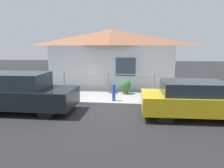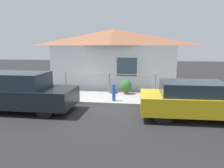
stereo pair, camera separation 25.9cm
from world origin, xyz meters
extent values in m
plane|color=#262628|center=(0.00, 0.00, 0.00)|extent=(60.00, 60.00, 0.00)
cube|color=#9E9E99|center=(0.00, 1.17, 0.06)|extent=(24.00, 2.35, 0.12)
cube|color=silver|center=(0.00, 2.93, 1.30)|extent=(7.10, 0.12, 2.59)
cube|color=#384756|center=(0.89, 2.86, 1.43)|extent=(1.10, 0.04, 1.00)
pyramid|color=#A36647|center=(0.00, 3.97, 3.07)|extent=(7.50, 2.20, 0.95)
cylinder|color=gray|center=(-2.40, 2.20, 0.63)|extent=(0.10, 0.10, 1.02)
cylinder|color=gray|center=(0.00, 2.20, 0.63)|extent=(0.10, 0.10, 1.02)
cylinder|color=gray|center=(2.40, 2.20, 0.63)|extent=(0.10, 0.10, 1.02)
cylinder|color=gray|center=(0.00, 2.20, 1.09)|extent=(4.80, 0.03, 0.03)
cube|color=black|center=(-2.95, -1.27, 0.59)|extent=(4.20, 1.79, 0.69)
cube|color=#232D38|center=(-3.12, -1.27, 1.23)|extent=(2.31, 1.57, 0.60)
cylinder|color=black|center=(-1.64, -0.50, 0.33)|extent=(0.65, 0.20, 0.65)
cylinder|color=black|center=(-1.65, -2.05, 0.33)|extent=(0.65, 0.20, 0.65)
cylinder|color=black|center=(-4.25, -0.50, 0.33)|extent=(0.65, 0.20, 0.65)
cube|color=gold|center=(3.66, -1.27, 0.56)|extent=(3.93, 1.84, 0.62)
cube|color=#232D38|center=(3.50, -1.28, 1.10)|extent=(2.17, 1.60, 0.45)
cylinder|color=black|center=(4.85, -0.49, 0.33)|extent=(0.66, 0.21, 0.66)
cylinder|color=black|center=(2.44, -0.54, 0.33)|extent=(0.66, 0.21, 0.66)
cylinder|color=black|center=(2.47, -2.06, 0.33)|extent=(0.66, 0.21, 0.66)
cylinder|color=blue|center=(0.50, 0.39, 0.46)|extent=(0.16, 0.16, 0.69)
sphere|color=blue|center=(0.50, 0.39, 0.84)|extent=(0.16, 0.16, 0.16)
cylinder|color=blue|center=(0.39, 0.39, 0.49)|extent=(0.14, 0.07, 0.07)
cylinder|color=blue|center=(0.62, 0.39, 0.49)|extent=(0.14, 0.07, 0.07)
cylinder|color=#9E5638|center=(0.93, 1.95, 0.22)|extent=(0.25, 0.25, 0.21)
sphere|color=#2D6B2D|center=(0.93, 1.95, 0.55)|extent=(0.59, 0.59, 0.59)
camera|label=1|loc=(1.53, -9.12, 2.54)|focal=35.00mm
camera|label=2|loc=(1.79, -9.09, 2.54)|focal=35.00mm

